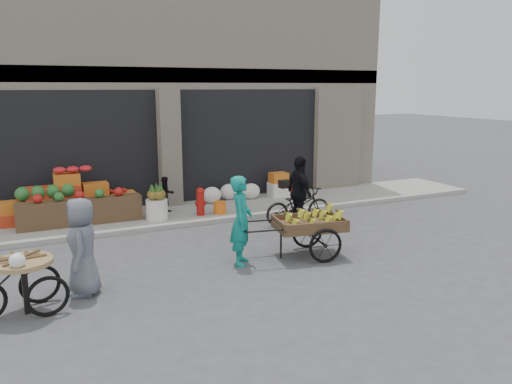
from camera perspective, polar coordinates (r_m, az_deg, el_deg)
name	(u,v)px	position (r m, az deg, el deg)	size (l,w,h in m)	color
ground	(245,267)	(9.44, -1.22, -8.51)	(80.00, 80.00, 0.00)	#424244
sidewalk	(181,214)	(13.11, -8.56, -2.48)	(18.00, 2.20, 0.12)	gray
building	(141,84)	(16.51, -12.98, 11.92)	(14.00, 6.45, 7.00)	beige
fruit_display	(78,198)	(12.79, -19.72, -0.62)	(3.10, 1.12, 1.24)	#BC351A
pineapple_bin	(157,209)	(12.38, -11.26, -1.97)	(0.52, 0.52, 0.50)	silver
fire_hydrant	(200,200)	(12.60, -6.38, -0.94)	(0.22, 0.22, 0.71)	#A5140F
orange_bucket	(220,208)	(12.77, -4.16, -1.79)	(0.32, 0.32, 0.30)	orange
right_bay_goods	(261,188)	(14.50, 0.62, 0.46)	(3.35, 0.60, 0.70)	silver
seated_person	(166,195)	(12.99, -10.24, -0.29)	(0.45, 0.35, 0.93)	black
banana_cart	(307,222)	(9.87, 5.86, -3.46)	(2.38, 1.28, 0.95)	brown
vendor_woman	(241,221)	(9.34, -1.69, -3.28)	(0.62, 0.41, 1.70)	#107E72
tricycle_cart	(24,278)	(8.15, -25.02, -8.85)	(1.45, 0.96, 0.95)	#9E7F51
vendor_grey	(82,247)	(8.47, -19.23, -5.93)	(0.78, 0.51, 1.60)	slate
bicycle	(298,205)	(12.25, 4.83, -1.54)	(0.60, 1.72, 0.90)	black
cyclist	(300,193)	(11.72, 5.00, -0.08)	(1.01, 0.42, 1.73)	black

